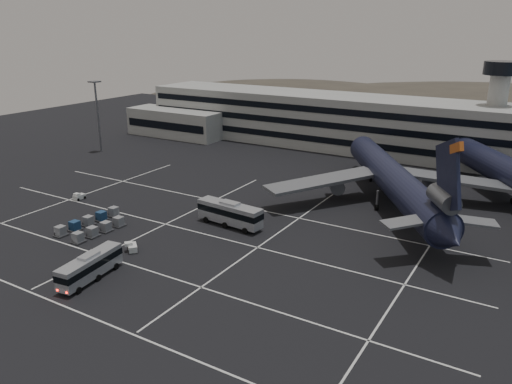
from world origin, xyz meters
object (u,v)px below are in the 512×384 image
(trijet_main, at_px, (394,180))
(bus_far, at_px, (230,213))
(tug_a, at_px, (79,197))
(bus_near, at_px, (90,266))
(uld_cluster, at_px, (93,225))

(trijet_main, xyz_separation_m, bus_far, (-20.41, -22.74, -2.96))
(trijet_main, distance_m, bus_far, 30.69)
(trijet_main, distance_m, tug_a, 59.09)
(bus_near, distance_m, bus_far, 25.34)
(bus_near, xyz_separation_m, uld_cluster, (-13.02, 11.97, -1.18))
(tug_a, bearing_deg, trijet_main, 26.06)
(tug_a, bearing_deg, uld_cluster, -33.50)
(bus_near, height_order, tug_a, bus_near)
(trijet_main, xyz_separation_m, uld_cluster, (-38.69, -35.55, -4.45))
(bus_far, xyz_separation_m, tug_a, (-32.08, -4.00, -1.69))
(tug_a, height_order, uld_cluster, uld_cluster)
(bus_near, height_order, uld_cluster, bus_near)
(trijet_main, distance_m, bus_near, 54.11)
(tug_a, bearing_deg, bus_near, -38.70)
(uld_cluster, bearing_deg, tug_a, 147.43)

